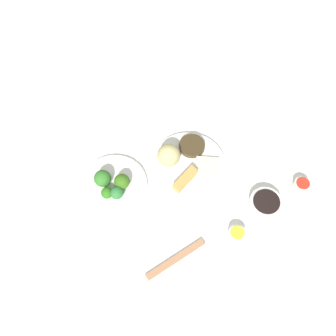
# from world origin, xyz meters

# --- Properties ---
(tabletop) EXTENTS (2.20, 2.20, 0.02)m
(tabletop) POSITION_xyz_m (0.00, 0.00, 0.01)
(tabletop) COLOR white
(tabletop) RESTS_ON ground
(main_plate) EXTENTS (0.25, 0.25, 0.02)m
(main_plate) POSITION_xyz_m (0.03, -0.04, 0.03)
(main_plate) COLOR white
(main_plate) RESTS_ON tabletop
(rice_scoop) EXTENTS (0.08, 0.08, 0.08)m
(rice_scoop) POSITION_xyz_m (0.09, -0.06, 0.07)
(rice_scoop) COLOR tan
(rice_scoop) RESTS_ON main_plate
(spring_roll) EXTENTS (0.09, 0.08, 0.03)m
(spring_roll) POSITION_xyz_m (0.05, 0.02, 0.05)
(spring_roll) COLOR gold
(spring_roll) RESTS_ON main_plate
(crab_rangoon_wonton) EXTENTS (0.09, 0.09, 0.01)m
(crab_rangoon_wonton) POSITION_xyz_m (-0.03, -0.01, 0.04)
(crab_rangoon_wonton) COLOR beige
(crab_rangoon_wonton) RESTS_ON main_plate
(stir_fry_heap) EXTENTS (0.09, 0.09, 0.02)m
(stir_fry_heap) POSITION_xyz_m (0.00, -0.10, 0.04)
(stir_fry_heap) COLOR #3E311B
(stir_fry_heap) RESTS_ON main_plate
(broccoli_plate) EXTENTS (0.22, 0.22, 0.01)m
(broccoli_plate) POSITION_xyz_m (0.29, -0.02, 0.03)
(broccoli_plate) COLOR white
(broccoli_plate) RESTS_ON tabletop
(broccoli_floret_0) EXTENTS (0.05, 0.05, 0.05)m
(broccoli_floret_0) POSITION_xyz_m (0.25, -0.01, 0.06)
(broccoli_floret_0) COLOR #366719
(broccoli_floret_0) RESTS_ON broccoli_plate
(broccoli_floret_1) EXTENTS (0.06, 0.06, 0.06)m
(broccoli_floret_1) POSITION_xyz_m (0.31, -0.03, 0.06)
(broccoli_floret_1) COLOR #307127
(broccoli_floret_1) RESTS_ON broccoli_plate
(broccoli_floret_2) EXTENTS (0.04, 0.04, 0.04)m
(broccoli_floret_2) POSITION_xyz_m (0.28, 0.03, 0.05)
(broccoli_floret_2) COLOR #2B7033
(broccoli_floret_2) RESTS_ON broccoli_plate
(broccoli_floret_3) EXTENTS (0.04, 0.04, 0.04)m
(broccoli_floret_3) POSITION_xyz_m (0.31, 0.02, 0.05)
(broccoli_floret_3) COLOR #2A6F1A
(broccoli_floret_3) RESTS_ON broccoli_plate
(soy_sauce_bowl) EXTENTS (0.10, 0.10, 0.03)m
(soy_sauce_bowl) POSITION_xyz_m (-0.18, 0.16, 0.04)
(soy_sauce_bowl) COLOR white
(soy_sauce_bowl) RESTS_ON tabletop
(soy_sauce_bowl_liquid) EXTENTS (0.08, 0.08, 0.00)m
(soy_sauce_bowl_liquid) POSITION_xyz_m (-0.18, 0.16, 0.05)
(soy_sauce_bowl_liquid) COLOR black
(soy_sauce_bowl_liquid) RESTS_ON soy_sauce_bowl
(sauce_ramekin_sweet_and_sour) EXTENTS (0.05, 0.05, 0.03)m
(sauce_ramekin_sweet_and_sour) POSITION_xyz_m (-0.31, 0.12, 0.03)
(sauce_ramekin_sweet_and_sour) COLOR white
(sauce_ramekin_sweet_and_sour) RESTS_ON tabletop
(sauce_ramekin_sweet_and_sour_liquid) EXTENTS (0.04, 0.04, 0.00)m
(sauce_ramekin_sweet_and_sour_liquid) POSITION_xyz_m (-0.31, 0.12, 0.05)
(sauce_ramekin_sweet_and_sour_liquid) COLOR red
(sauce_ramekin_sweet_and_sour_liquid) RESTS_ON sauce_ramekin_sweet_and_sour
(sauce_ramekin_hot_mustard) EXTENTS (0.05, 0.05, 0.03)m
(sauce_ramekin_hot_mustard) POSITION_xyz_m (-0.06, 0.23, 0.03)
(sauce_ramekin_hot_mustard) COLOR white
(sauce_ramekin_hot_mustard) RESTS_ON tabletop
(sauce_ramekin_hot_mustard_liquid) EXTENTS (0.04, 0.04, 0.00)m
(sauce_ramekin_hot_mustard_liquid) POSITION_xyz_m (-0.06, 0.23, 0.05)
(sauce_ramekin_hot_mustard_liquid) COLOR gold
(sauce_ramekin_hot_mustard_liquid) RESTS_ON sauce_ramekin_hot_mustard
(chopsticks_pair) EXTENTS (0.20, 0.09, 0.01)m
(chopsticks_pair) POSITION_xyz_m (0.14, 0.26, 0.02)
(chopsticks_pair) COLOR #AE7A56
(chopsticks_pair) RESTS_ON tabletop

